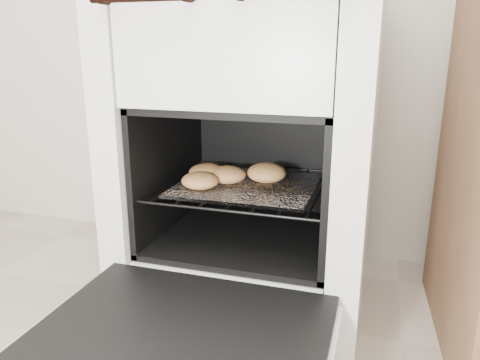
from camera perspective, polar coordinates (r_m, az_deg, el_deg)
The scene contains 5 objects.
stove at distance 1.34m, azimuth 1.99°, elevation 4.00°, with size 0.64×0.72×0.99m.
oven_door at distance 0.97m, azimuth -7.16°, elevation -18.64°, with size 0.58×0.45×0.04m.
oven_rack at distance 1.29m, azimuth 1.12°, elevation -0.68°, with size 0.47×0.45×0.01m.
foil_sheet at distance 1.27m, azimuth 0.86°, elevation -0.67°, with size 0.37×0.32×0.01m, color white.
baked_rolls at distance 1.27m, azimuth -1.38°, elevation 0.67°, with size 0.29×0.23×0.05m.
Camera 1 is at (0.24, -0.12, 0.77)m, focal length 35.00 mm.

